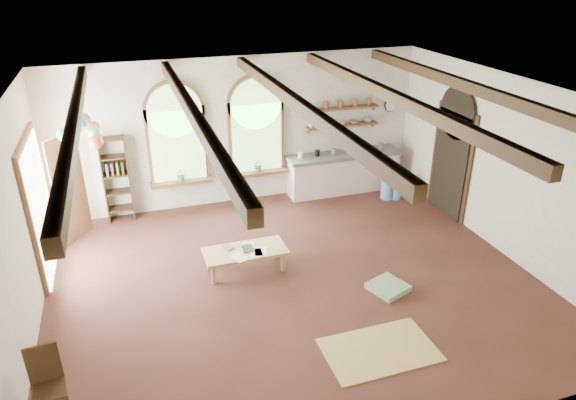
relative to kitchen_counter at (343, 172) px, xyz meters
name	(u,v)px	position (x,y,z in m)	size (l,w,h in m)	color
floor	(294,281)	(-2.30, -3.20, -0.48)	(8.00, 8.00, 0.00)	#4F2820
ceiling_beams	(295,102)	(-2.30, -3.20, 2.62)	(6.20, 6.80, 0.18)	#382111
window_left	(177,137)	(-3.70, 0.23, 1.16)	(1.30, 0.28, 2.20)	brown
window_right	(256,130)	(-2.00, 0.23, 1.16)	(1.30, 0.28, 2.20)	brown
left_doorway	(40,208)	(-6.25, -1.40, 0.67)	(0.10, 1.90, 2.50)	brown
right_doorway	(450,164)	(1.65, -1.70, 0.62)	(0.10, 1.30, 2.40)	black
kitchen_counter	(343,172)	(0.00, 0.00, 0.00)	(2.68, 0.62, 0.94)	beige
wall_shelf_lower	(342,125)	(0.00, 0.18, 1.07)	(1.70, 0.24, 0.04)	brown
wall_shelf_upper	(343,108)	(0.00, 0.18, 1.47)	(1.70, 0.24, 0.04)	brown
wall_clock	(391,105)	(1.25, 0.25, 1.42)	(0.32, 0.32, 0.04)	black
bookshelf	(116,180)	(-5.00, 0.12, 0.42)	(0.53, 0.32, 1.80)	#382111
coffee_table	(245,252)	(-3.00, -2.61, -0.12)	(1.43, 0.67, 0.41)	tan
side_chair	(51,397)	(-5.95, -4.98, -0.20)	(0.42, 0.42, 0.94)	#382111
floor_mat	(380,350)	(-1.71, -5.20, -0.47)	(1.57, 0.97, 0.02)	tan
floor_cushion	(388,287)	(-0.90, -3.93, -0.43)	(0.56, 0.56, 0.10)	gray
water_jug_a	(387,188)	(0.80, -0.70, -0.23)	(0.30, 0.30, 0.58)	#5B88C4
water_jug_b	(397,189)	(1.00, -0.77, -0.25)	(0.27, 0.27, 0.51)	#5B88C4
balloon_cluster	(83,130)	(-5.38, -1.00, 1.85)	(0.73, 0.83, 1.15)	silver
table_book	(224,248)	(-3.33, -2.47, -0.06)	(0.15, 0.22, 0.02)	olive
tablet	(248,248)	(-2.94, -2.58, -0.06)	(0.18, 0.27, 0.01)	black
potted_plant_left	(181,174)	(-3.70, 0.12, 0.37)	(0.27, 0.23, 0.30)	#598C4C
potted_plant_right	(259,165)	(-2.00, 0.12, 0.37)	(0.27, 0.23, 0.30)	#598C4C
shelf_cup_a	(311,125)	(-0.75, 0.18, 1.14)	(0.12, 0.10, 0.10)	white
shelf_cup_b	(326,124)	(-0.40, 0.18, 1.14)	(0.10, 0.10, 0.09)	beige
shelf_bowl_a	(340,124)	(-0.05, 0.18, 1.12)	(0.22, 0.22, 0.05)	beige
shelf_bowl_b	(354,122)	(0.30, 0.18, 1.12)	(0.20, 0.20, 0.06)	#8C664C
shelf_vase	(368,118)	(0.65, 0.18, 1.19)	(0.18, 0.18, 0.19)	slate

